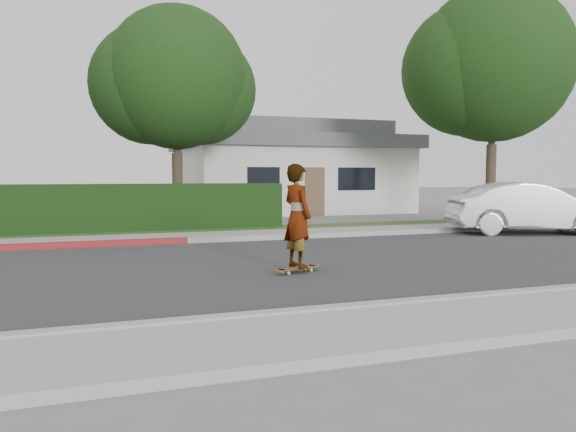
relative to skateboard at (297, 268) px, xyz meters
name	(u,v)px	position (x,y,z in m)	size (l,w,h in m)	color
ground	(169,271)	(-2.16, 0.96, -0.09)	(120.00, 120.00, 0.00)	slate
road	(169,271)	(-2.16, 0.96, -0.08)	(60.00, 8.00, 0.01)	#2D2D30
curb_near	(217,322)	(-2.16, -3.14, -0.01)	(60.00, 0.20, 0.15)	#9E9E99
sidewalk_near	(237,346)	(-2.16, -4.04, -0.03)	(60.00, 1.60, 0.12)	gray
curb_far	(147,242)	(-2.16, 5.06, -0.01)	(60.00, 0.20, 0.15)	#9E9E99
sidewalk_far	(144,239)	(-2.16, 5.96, -0.03)	(60.00, 1.60, 0.12)	gray
planting_strip	(139,233)	(-2.16, 7.56, -0.04)	(60.00, 1.60, 0.10)	#2D4C1E
hedge	(29,211)	(-5.16, 8.16, 0.66)	(15.00, 1.00, 1.50)	black
tree_center	(175,83)	(-0.67, 10.15, 4.82)	(5.66, 4.84, 7.44)	#33261C
tree_right	(490,69)	(10.33, 7.65, 5.54)	(6.32, 5.60, 8.56)	#33261C
house	(288,168)	(5.84, 16.96, 2.01)	(10.60, 8.60, 4.30)	beige
skateboard	(297,268)	(0.00, 0.00, 0.00)	(1.01, 0.54, 0.09)	yellow
skateboarder	(297,216)	(0.00, 0.00, 0.95)	(0.68, 0.45, 1.87)	white
car_silver	(530,208)	(8.98, 4.01, 0.69)	(1.65, 4.72, 1.56)	silver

